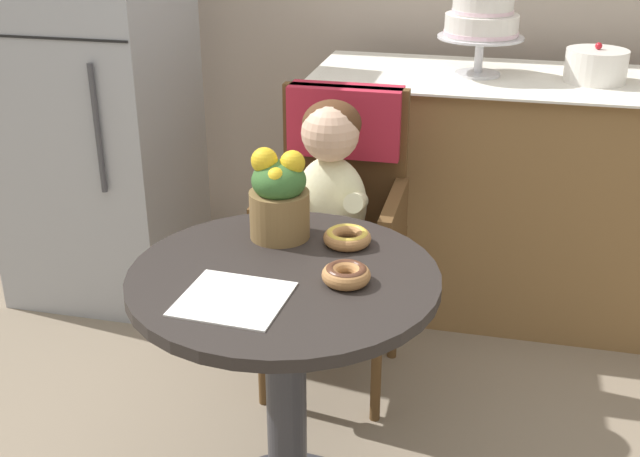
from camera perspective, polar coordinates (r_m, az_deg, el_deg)
name	(u,v)px	position (r m, az deg, el deg)	size (l,w,h in m)	color
cafe_table	(285,351)	(1.91, -2.52, -8.83)	(0.72, 0.72, 0.72)	#282321
wicker_chair	(339,191)	(2.49, 1.36, 2.71)	(0.42, 0.45, 0.95)	brown
seated_child	(328,198)	(2.33, 0.57, 2.22)	(0.27, 0.32, 0.73)	beige
paper_napkin	(233,299)	(1.70, -6.29, -5.08)	(0.22, 0.21, 0.00)	white
donut_front	(347,237)	(1.93, 1.98, -0.60)	(0.12, 0.12, 0.04)	#AD7542
donut_mid	(346,274)	(1.75, 1.90, -3.30)	(0.11, 0.11, 0.04)	#AD7542
flower_vase	(279,196)	(1.94, -2.97, 2.36)	(0.15, 0.15, 0.23)	brown
display_counter	(520,196)	(3.05, 14.28, 2.30)	(1.56, 0.62, 0.90)	olive
tiered_cake_stand	(482,21)	(2.88, 11.61, 14.46)	(0.30, 0.30, 0.28)	silver
round_layer_cake	(596,66)	(2.91, 19.32, 11.05)	(0.21, 0.21, 0.13)	white
refrigerator	(92,80)	(3.12, -16.14, 10.24)	(0.64, 0.63, 1.70)	#9EA0A5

